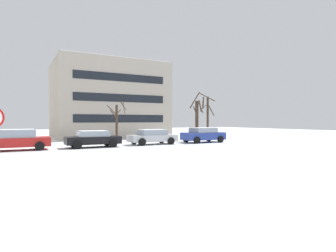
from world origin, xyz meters
TOP-DOWN VIEW (x-y plane):
  - ground_plane at (0.00, 0.00)m, footprint 120.00×120.00m
  - road_surface at (0.00, 3.59)m, footprint 80.00×9.18m
  - parked_car_red at (-0.40, 9.14)m, footprint 4.35×2.05m
  - parked_car_black at (4.92, 8.94)m, footprint 4.21×1.99m
  - parked_car_silver at (10.24, 9.25)m, footprint 4.27×2.08m
  - parked_car_blue at (15.57, 8.98)m, footprint 4.20×2.11m
  - tree_far_right at (19.00, 12.94)m, footprint 2.03×2.03m
  - tree_far_left at (16.60, 11.52)m, footprint 1.53×1.71m
  - tree_far_mid at (8.15, 12.90)m, footprint 1.97×1.59m
  - building_far_right at (10.17, 23.16)m, footprint 13.42×11.28m

SIDE VIEW (x-z plane):
  - ground_plane at x=0.00m, z-range 0.00..0.00m
  - road_surface at x=0.00m, z-range 0.00..0.00m
  - parked_car_black at x=4.92m, z-range 0.03..1.36m
  - parked_car_silver at x=10.24m, z-range 0.03..1.36m
  - parked_car_blue at x=15.57m, z-range 0.02..1.48m
  - parked_car_red at x=-0.40m, z-range 0.01..1.52m
  - tree_far_mid at x=8.15m, z-range 0.05..4.10m
  - tree_far_left at x=16.60m, z-range -0.19..5.06m
  - tree_far_right at x=19.00m, z-range -0.02..5.31m
  - building_far_right at x=10.17m, z-range 0.00..9.53m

